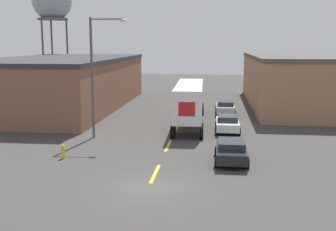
# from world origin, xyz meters

# --- Properties ---
(ground_plane) EXTENTS (160.00, 160.00, 0.00)m
(ground_plane) POSITION_xyz_m (0.00, 0.00, 0.00)
(ground_plane) COLOR #3D3A38
(road_centerline) EXTENTS (0.20, 17.02, 0.01)m
(road_centerline) POSITION_xyz_m (0.00, 9.16, 0.00)
(road_centerline) COLOR gold
(road_centerline) RESTS_ON ground_plane
(warehouse_left) EXTENTS (14.06, 28.82, 5.82)m
(warehouse_left) POSITION_xyz_m (-14.56, 26.67, 2.91)
(warehouse_left) COLOR brown
(warehouse_left) RESTS_ON ground_plane
(warehouse_right) EXTENTS (10.78, 26.46, 6.09)m
(warehouse_right) POSITION_xyz_m (12.91, 31.07, 3.05)
(warehouse_right) COLOR #9E7051
(warehouse_right) RESTS_ON ground_plane
(semi_truck) EXTENTS (2.96, 14.61, 3.88)m
(semi_truck) POSITION_xyz_m (1.06, 17.83, 2.34)
(semi_truck) COLOR #B21919
(semi_truck) RESTS_ON ground_plane
(parked_car_right_near) EXTENTS (2.10, 4.34, 1.43)m
(parked_car_right_near) POSITION_xyz_m (4.48, 5.33, 0.76)
(parked_car_right_near) COLOR black
(parked_car_right_near) RESTS_ON ground_plane
(parked_car_right_far) EXTENTS (2.10, 4.34, 1.43)m
(parked_car_right_far) POSITION_xyz_m (4.48, 23.64, 0.76)
(parked_car_right_far) COLOR #B2B2B7
(parked_car_right_far) RESTS_ON ground_plane
(parked_car_right_mid) EXTENTS (2.10, 4.34, 1.43)m
(parked_car_right_mid) POSITION_xyz_m (4.48, 14.65, 0.76)
(parked_car_right_mid) COLOR silver
(parked_car_right_mid) RESTS_ON ground_plane
(water_tower) EXTENTS (6.12, 6.12, 16.96)m
(water_tower) POSITION_xyz_m (-21.85, 43.26, 13.74)
(water_tower) COLOR #47474C
(water_tower) RESTS_ON ground_plane
(street_lamp) EXTENTS (2.98, 0.32, 9.47)m
(street_lamp) POSITION_xyz_m (-5.93, 11.19, 5.45)
(street_lamp) COLOR #4C4C51
(street_lamp) RESTS_ON ground_plane
(fire_hydrant) EXTENTS (0.22, 0.22, 0.94)m
(fire_hydrant) POSITION_xyz_m (-6.48, 4.91, 0.47)
(fire_hydrant) COLOR gold
(fire_hydrant) RESTS_ON ground_plane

